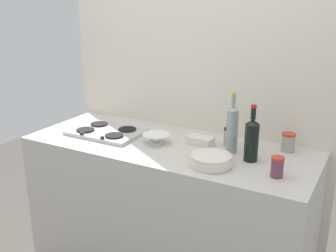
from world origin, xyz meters
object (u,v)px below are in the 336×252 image
Objects in this scene: condiment_jar_front at (277,167)px; wine_bottle_leftmost at (251,139)px; butter_dish at (200,141)px; mixing_bowl at (156,138)px; condiment_jar_spare at (288,142)px; wine_bottle_mid_left at (232,128)px; plate_stack at (211,161)px; stovetop_hob at (106,132)px; condiment_jar_rear at (228,137)px.

wine_bottle_leftmost is at bearing 143.04° from condiment_jar_front.
condiment_jar_front is (0.18, -0.14, -0.07)m from wine_bottle_leftmost.
condiment_jar_front reaches higher than butter_dish.
wine_bottle_leftmost is 1.84× the size of mixing_bowl.
wine_bottle_leftmost is 0.30m from condiment_jar_spare.
wine_bottle_mid_left is at bearing 152.68° from wine_bottle_leftmost.
wine_bottle_mid_left is 0.35m from condiment_jar_spare.
wine_bottle_mid_left is 3.25× the size of condiment_jar_spare.
plate_stack is 1.32× the size of mixing_bowl.
condiment_jar_front reaches higher than stovetop_hob.
mixing_bowl is 1.57× the size of condiment_jar_spare.
plate_stack is (0.82, -0.15, 0.02)m from stovetop_hob.
condiment_jar_rear is at bearing 25.18° from butter_dish.
plate_stack reaches higher than butter_dish.
stovetop_hob is at bearing -179.00° from wine_bottle_leftmost.
wine_bottle_mid_left is 0.39m from condiment_jar_front.
stovetop_hob is 0.86m from wine_bottle_mid_left.
wine_bottle_leftmost is (0.98, 0.02, 0.11)m from stovetop_hob.
butter_dish is at bearing 156.07° from condiment_jar_front.
wine_bottle_leftmost is at bearing 46.56° from plate_stack.
condiment_jar_spare is at bearing 13.17° from stovetop_hob.
plate_stack is at bearing -174.57° from condiment_jar_front.
condiment_jar_rear is (0.40, 0.19, 0.02)m from mixing_bowl.
mixing_bowl reaches higher than stovetop_hob.
condiment_jar_spare is (0.29, 0.18, -0.09)m from wine_bottle_mid_left.
condiment_jar_spare is at bearing 59.02° from wine_bottle_leftmost.
mixing_bowl is (-0.60, -0.02, -0.09)m from wine_bottle_leftmost.
condiment_jar_front reaches higher than mixing_bowl.
butter_dish is 1.47× the size of condiment_jar_rear.
wine_bottle_mid_left is at bearing 10.96° from mixing_bowl.
condiment_jar_spare is (-0.03, 0.39, 0.00)m from condiment_jar_front.
wine_bottle_mid_left is 0.48m from mixing_bowl.
wine_bottle_leftmost reaches higher than condiment_jar_front.
butter_dish is at bearing 164.22° from wine_bottle_leftmost.
condiment_jar_front is at bearing -8.82° from mixing_bowl.
condiment_jar_rear is at bearing -167.50° from condiment_jar_spare.
wine_bottle_mid_left reaches higher than stovetop_hob.
mixing_bowl is 1.58× the size of condiment_jar_rear.
condiment_jar_rear is (-0.20, 0.17, -0.07)m from wine_bottle_leftmost.
wine_bottle_mid_left is at bearing -148.57° from condiment_jar_spare.
condiment_jar_spare is at bearing 95.11° from condiment_jar_front.
plate_stack is at bearing -126.56° from condiment_jar_spare.
stovetop_hob is 1.17m from condiment_jar_front.
plate_stack is 2.07× the size of condiment_jar_spare.
stovetop_hob is 0.81m from condiment_jar_rear.
wine_bottle_leftmost is 0.27m from condiment_jar_rear.
condiment_jar_spare is at bearing 53.44° from plate_stack.
condiment_jar_rear is at bearing 139.35° from wine_bottle_leftmost.
butter_dish is 1.46× the size of condiment_jar_spare.
stovetop_hob is 4.24× the size of condiment_jar_spare.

